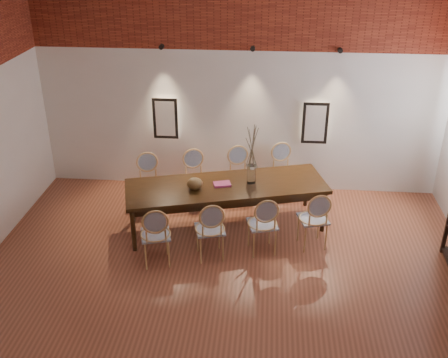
# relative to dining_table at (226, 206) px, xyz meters

# --- Properties ---
(floor) EXTENTS (7.00, 7.00, 0.02)m
(floor) POSITION_rel_dining_table_xyz_m (0.11, -2.06, -0.39)
(floor) COLOR brown
(floor) RESTS_ON ground
(wall_back) EXTENTS (7.00, 0.10, 4.00)m
(wall_back) POSITION_rel_dining_table_xyz_m (0.11, 1.49, 1.62)
(wall_back) COLOR silver
(wall_back) RESTS_ON ground
(brick_band_back) EXTENTS (7.00, 0.02, 1.50)m
(brick_band_back) POSITION_rel_dining_table_xyz_m (0.11, 1.42, 2.88)
(brick_band_back) COLOR maroon
(brick_band_back) RESTS_ON ground
(brick_band_front) EXTENTS (7.00, 0.02, 1.50)m
(brick_band_front) POSITION_rel_dining_table_xyz_m (0.11, -5.54, 2.88)
(brick_band_front) COLOR maroon
(brick_band_front) RESTS_ON ground
(niche_left) EXTENTS (0.36, 0.06, 0.66)m
(niche_left) POSITION_rel_dining_table_xyz_m (-1.19, 1.39, 0.93)
(niche_left) COLOR #FFEAC6
(niche_left) RESTS_ON wall_back
(niche_right) EXTENTS (0.36, 0.06, 0.66)m
(niche_right) POSITION_rel_dining_table_xyz_m (1.41, 1.39, 0.93)
(niche_right) COLOR #FFEAC6
(niche_right) RESTS_ON wall_back
(spot_fixture_left) EXTENTS (0.08, 0.10, 0.08)m
(spot_fixture_left) POSITION_rel_dining_table_xyz_m (-1.19, 1.36, 2.17)
(spot_fixture_left) COLOR black
(spot_fixture_left) RESTS_ON wall_back
(spot_fixture_mid) EXTENTS (0.08, 0.10, 0.08)m
(spot_fixture_mid) POSITION_rel_dining_table_xyz_m (0.31, 1.36, 2.17)
(spot_fixture_mid) COLOR black
(spot_fixture_mid) RESTS_ON wall_back
(spot_fixture_right) EXTENTS (0.08, 0.10, 0.08)m
(spot_fixture_right) POSITION_rel_dining_table_xyz_m (1.71, 1.36, 2.17)
(spot_fixture_right) COLOR black
(spot_fixture_right) RESTS_ON wall_back
(dining_table) EXTENTS (3.25, 1.79, 0.75)m
(dining_table) POSITION_rel_dining_table_xyz_m (0.00, 0.00, 0.00)
(dining_table) COLOR black
(dining_table) RESTS_ON floor
(chair_near_a) EXTENTS (0.54, 0.54, 0.94)m
(chair_near_a) POSITION_rel_dining_table_xyz_m (-0.91, -1.06, 0.09)
(chair_near_a) COLOR tan
(chair_near_a) RESTS_ON floor
(chair_near_b) EXTENTS (0.54, 0.54, 0.94)m
(chair_near_b) POSITION_rel_dining_table_xyz_m (-0.16, -0.85, 0.09)
(chair_near_b) COLOR tan
(chair_near_b) RESTS_ON floor
(chair_near_c) EXTENTS (0.54, 0.54, 0.94)m
(chair_near_c) POSITION_rel_dining_table_xyz_m (0.58, -0.64, 0.09)
(chair_near_c) COLOR tan
(chair_near_c) RESTS_ON floor
(chair_near_d) EXTENTS (0.54, 0.54, 0.94)m
(chair_near_d) POSITION_rel_dining_table_xyz_m (1.33, -0.44, 0.09)
(chair_near_d) COLOR tan
(chair_near_d) RESTS_ON floor
(chair_far_a) EXTENTS (0.54, 0.54, 0.94)m
(chair_far_a) POSITION_rel_dining_table_xyz_m (-1.33, 0.44, 0.09)
(chair_far_a) COLOR tan
(chair_far_a) RESTS_ON floor
(chair_far_b) EXTENTS (0.54, 0.54, 0.94)m
(chair_far_b) POSITION_rel_dining_table_xyz_m (-0.58, 0.64, 0.09)
(chair_far_b) COLOR tan
(chair_far_b) RESTS_ON floor
(chair_far_c) EXTENTS (0.54, 0.54, 0.94)m
(chair_far_c) POSITION_rel_dining_table_xyz_m (0.16, 0.85, 0.09)
(chair_far_c) COLOR tan
(chair_far_c) RESTS_ON floor
(chair_far_d) EXTENTS (0.54, 0.54, 0.94)m
(chair_far_d) POSITION_rel_dining_table_xyz_m (0.91, 1.06, 0.09)
(chair_far_d) COLOR tan
(chair_far_d) RESTS_ON floor
(vase) EXTENTS (0.14, 0.14, 0.30)m
(vase) POSITION_rel_dining_table_xyz_m (0.38, 0.11, 0.53)
(vase) COLOR silver
(vase) RESTS_ON dining_table
(dried_branches) EXTENTS (0.50, 0.50, 0.70)m
(dried_branches) POSITION_rel_dining_table_xyz_m (0.38, 0.11, 0.98)
(dried_branches) COLOR brown
(dried_branches) RESTS_ON vase
(bowl) EXTENTS (0.24, 0.24, 0.18)m
(bowl) POSITION_rel_dining_table_xyz_m (-0.46, -0.18, 0.46)
(bowl) COLOR brown
(bowl) RESTS_ON dining_table
(book) EXTENTS (0.30, 0.24, 0.03)m
(book) POSITION_rel_dining_table_xyz_m (-0.06, -0.01, 0.39)
(book) COLOR #8F2B5B
(book) RESTS_ON dining_table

